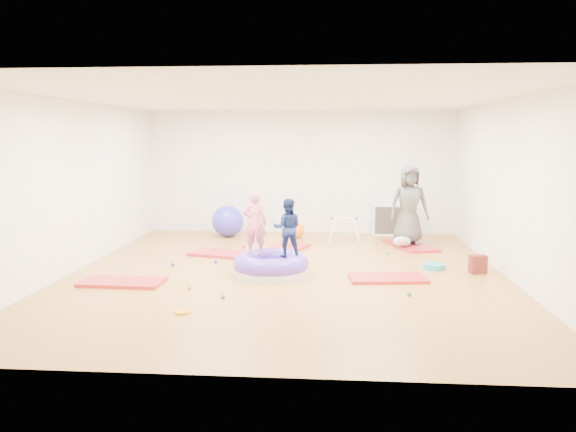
{
  "coord_description": "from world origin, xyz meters",
  "views": [
    {
      "loc": [
        0.72,
        -8.88,
        2.19
      ],
      "look_at": [
        0.0,
        0.3,
        0.9
      ],
      "focal_mm": 35.0,
      "sensor_mm": 36.0,
      "label": 1
    }
  ],
  "objects": [
    {
      "name": "gym_mat_rear_right",
      "position": [
        2.32,
        2.39,
        0.03
      ],
      "size": [
        1.05,
        1.44,
        0.05
      ],
      "primitive_type": "cube",
      "rotation": [
        0.0,
        0.0,
        1.92
      ],
      "color": "#CD293F",
      "rests_on": "ground"
    },
    {
      "name": "gym_mat_front_left",
      "position": [
        -2.42,
        -0.85,
        0.03
      ],
      "size": [
        1.25,
        0.66,
        0.05
      ],
      "primitive_type": "cube",
      "rotation": [
        0.0,
        0.0,
        -0.03
      ],
      "color": "#CD293F",
      "rests_on": "ground"
    },
    {
      "name": "balance_disc",
      "position": [
        2.45,
        0.52,
        0.04
      ],
      "size": [
        0.38,
        0.38,
        0.08
      ],
      "primitive_type": "cylinder",
      "color": "teal",
      "rests_on": "ground"
    },
    {
      "name": "exercise_ball_blue",
      "position": [
        -1.57,
        3.29,
        0.35
      ],
      "size": [
        0.7,
        0.7,
        0.7
      ],
      "primitive_type": "sphere",
      "color": "#3A35DB",
      "rests_on": "ground"
    },
    {
      "name": "gym_mat_right",
      "position": [
        1.6,
        -0.3,
        0.02
      ],
      "size": [
        1.24,
        0.71,
        0.05
      ],
      "primitive_type": "cube",
      "rotation": [
        0.0,
        0.0,
        0.1
      ],
      "color": "#CD293F",
      "rests_on": "ground"
    },
    {
      "name": "adult_caregiver",
      "position": [
        2.27,
        2.47,
        0.85
      ],
      "size": [
        0.83,
        0.59,
        1.59
      ],
      "primitive_type": "imported",
      "rotation": [
        0.0,
        0.0,
        0.11
      ],
      "color": "#494949",
      "rests_on": "gym_mat_rear_right"
    },
    {
      "name": "infant_play_gym",
      "position": [
        0.99,
        2.79,
        0.35
      ],
      "size": [
        0.69,
        0.65,
        0.53
      ],
      "rotation": [
        0.0,
        0.0,
        -0.23
      ],
      "color": "white",
      "rests_on": "ground"
    },
    {
      "name": "inflatable_cushion",
      "position": [
        -0.24,
        -0.14,
        0.15
      ],
      "size": [
        1.22,
        1.22,
        0.38
      ],
      "rotation": [
        0.0,
        0.0,
        -0.33
      ],
      "color": "silver",
      "rests_on": "ground"
    },
    {
      "name": "child_pink",
      "position": [
        -0.51,
        -0.01,
        0.87
      ],
      "size": [
        0.39,
        0.26,
        1.04
      ],
      "primitive_type": "imported",
      "rotation": [
        0.0,
        0.0,
        3.18
      ],
      "color": "#E86786",
      "rests_on": "inflatable_cushion"
    },
    {
      "name": "gym_mat_center_back",
      "position": [
        -0.21,
        1.84,
        0.03
      ],
      "size": [
        1.03,
        1.41,
        0.05
      ],
      "primitive_type": "cube",
      "rotation": [
        0.0,
        0.0,
        1.22
      ],
      "color": "#CD293F",
      "rests_on": "ground"
    },
    {
      "name": "ball_pit_balls",
      "position": [
        -0.3,
        0.31,
        0.03
      ],
      "size": [
        3.87,
        3.58,
        0.06
      ],
      "color": "green",
      "rests_on": "ground"
    },
    {
      "name": "child_navy",
      "position": [
        0.03,
        -0.15,
        0.82
      ],
      "size": [
        0.48,
        0.38,
        0.94
      ],
      "primitive_type": "imported",
      "rotation": [
        0.0,
        0.0,
        3.21
      ],
      "color": "navy",
      "rests_on": "inflatable_cushion"
    },
    {
      "name": "backpack",
      "position": [
        3.1,
        0.24,
        0.15
      ],
      "size": [
        0.29,
        0.21,
        0.3
      ],
      "primitive_type": "cube",
      "rotation": [
        0.0,
        0.0,
        0.22
      ],
      "color": "maroon",
      "rests_on": "ground"
    },
    {
      "name": "exercise_ball_orange",
      "position": [
        -0.04,
        3.24,
        0.18
      ],
      "size": [
        0.36,
        0.36,
        0.36
      ],
      "primitive_type": "sphere",
      "color": "orange",
      "rests_on": "ground"
    },
    {
      "name": "gym_mat_mid_left",
      "position": [
        -1.28,
        1.33,
        0.03
      ],
      "size": [
        1.37,
        0.92,
        0.05
      ],
      "primitive_type": "cube",
      "rotation": [
        0.0,
        0.0,
        -0.25
      ],
      "color": "#CD293F",
      "rests_on": "ground"
    },
    {
      "name": "room",
      "position": [
        0.0,
        0.0,
        1.4
      ],
      "size": [
        7.01,
        8.01,
        2.81
      ],
      "color": "#B1743B",
      "rests_on": "ground"
    },
    {
      "name": "yellow_toy",
      "position": [
        -1.14,
        -2.18,
        0.02
      ],
      "size": [
        0.21,
        0.21,
        0.03
      ],
      "primitive_type": "cylinder",
      "color": "#FFA415",
      "rests_on": "ground"
    },
    {
      "name": "cube_shelf",
      "position": [
        2.0,
        3.79,
        0.35
      ],
      "size": [
        0.71,
        0.35,
        0.71
      ],
      "color": "white",
      "rests_on": "ground"
    },
    {
      "name": "infant",
      "position": [
        2.11,
        2.14,
        0.16
      ],
      "size": [
        0.35,
        0.35,
        0.2
      ],
      "color": "#A8C3F0",
      "rests_on": "gym_mat_rear_right"
    }
  ]
}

